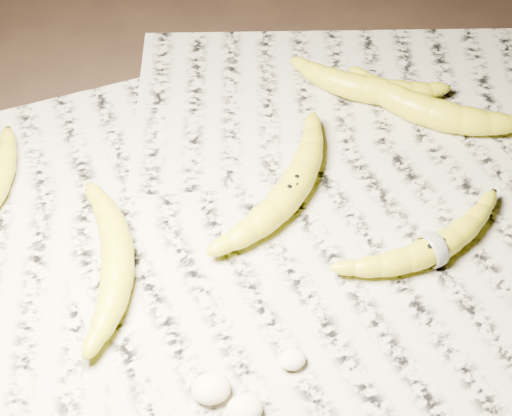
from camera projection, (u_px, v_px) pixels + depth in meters
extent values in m
plane|color=black|center=(266.00, 254.00, 0.80)|extent=(3.00, 3.00, 0.00)
cube|color=#B2AE98|center=(234.00, 238.00, 0.81)|extent=(0.90, 0.70, 0.01)
torus|color=white|center=(433.00, 248.00, 0.78)|extent=(0.02, 0.04, 0.04)
ellipsoid|color=#FAEEC1|center=(211.00, 387.00, 0.69)|extent=(0.04, 0.03, 0.02)
ellipsoid|color=#FAEEC1|center=(245.00, 407.00, 0.67)|extent=(0.04, 0.03, 0.02)
ellipsoid|color=#FAEEC1|center=(292.00, 358.00, 0.71)|extent=(0.03, 0.02, 0.02)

